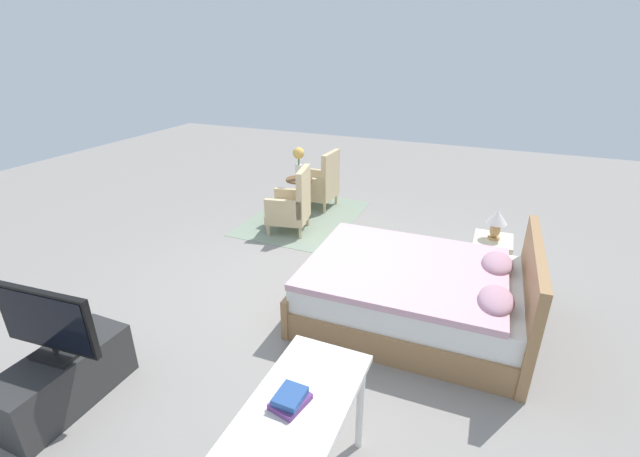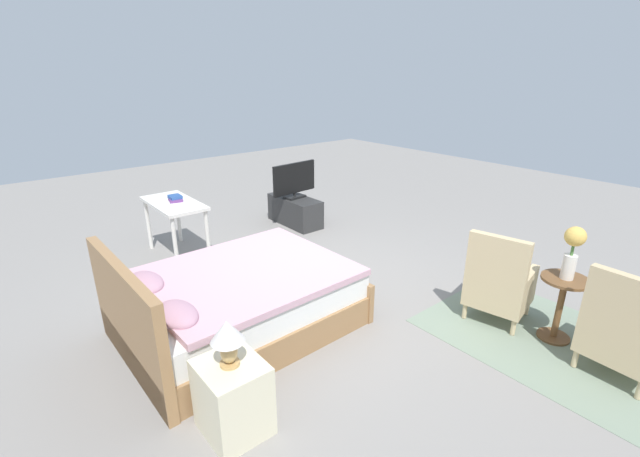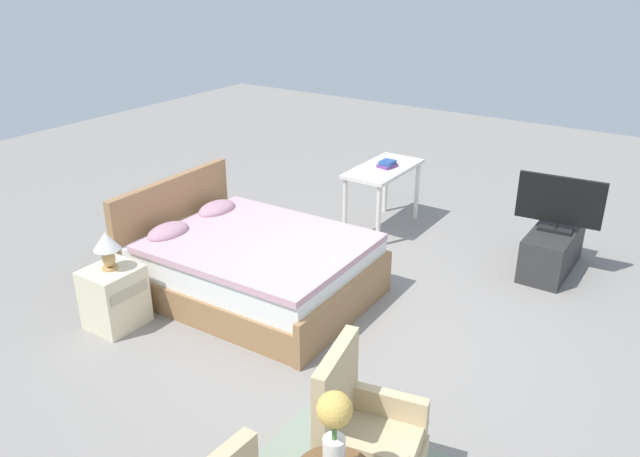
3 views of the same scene
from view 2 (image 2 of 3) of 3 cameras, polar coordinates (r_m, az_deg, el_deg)
ground_plane at (r=4.76m, az=0.16°, el=-8.70°), size 16.00×16.00×0.00m
floor_rug at (r=4.53m, az=28.25°, el=-13.00°), size 2.10×1.50×0.01m
bed at (r=4.10m, az=-11.21°, el=-9.54°), size 1.56×2.08×0.96m
armchair_by_window_left at (r=4.18m, az=35.48°, el=-11.32°), size 0.57×0.57×0.92m
armchair_by_window_right at (r=4.48m, az=22.70°, el=-6.90°), size 0.64×0.64×0.92m
side_table at (r=4.41m, az=29.45°, el=-8.45°), size 0.40×0.40×0.61m
flower_vase at (r=4.21m, az=30.67°, el=-2.18°), size 0.17×0.17×0.48m
nightstand at (r=3.12m, az=-11.52°, el=-21.19°), size 0.44×0.41×0.53m
table_lamp at (r=2.83m, az=-12.24°, el=-13.89°), size 0.22×0.22×0.33m
tv_stand at (r=6.79m, az=-3.35°, el=2.38°), size 0.96×0.40×0.43m
tv_flatscreen at (r=6.66m, az=-3.45°, el=6.49°), size 0.23×0.81×0.55m
vanity_desk at (r=5.80m, az=-18.85°, el=2.35°), size 1.04×0.52×0.74m
book_stack at (r=5.79m, az=-18.74°, el=3.83°), size 0.23×0.19×0.07m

